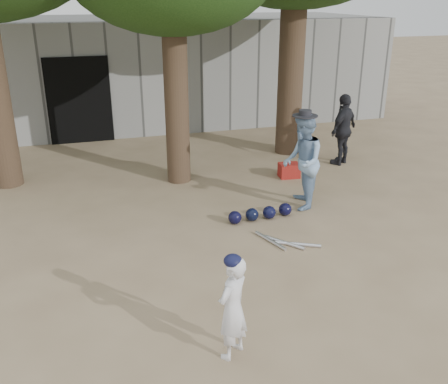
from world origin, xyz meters
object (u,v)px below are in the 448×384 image
object	(u,v)px
boy_player	(232,308)
spectator_blue	(302,162)
spectator_dark	(343,130)
red_bag	(289,170)

from	to	relation	value
boy_player	spectator_blue	bearing A→B (deg)	-163.31
boy_player	spectator_dark	world-z (taller)	spectator_dark
spectator_dark	spectator_blue	bearing A→B (deg)	14.17
red_bag	spectator_blue	bearing A→B (deg)	-106.87
spectator_blue	red_bag	size ratio (longest dim) A/B	4.13
spectator_blue	boy_player	bearing A→B (deg)	-15.39
spectator_dark	red_bag	xyz separation A→B (m)	(-1.52, -0.49, -0.66)
boy_player	red_bag	size ratio (longest dim) A/B	2.84
spectator_dark	boy_player	bearing A→B (deg)	19.83
boy_player	spectator_dark	distance (m)	7.07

